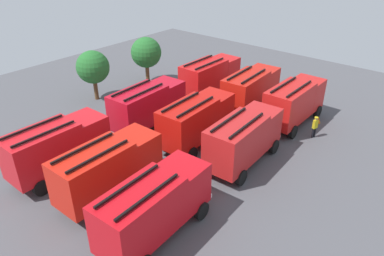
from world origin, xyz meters
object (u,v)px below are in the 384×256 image
fire_truck_8 (210,75)px  tree_1 (146,53)px  firefighter_2 (315,126)px  traffic_cone_0 (318,120)px  fire_truck_0 (154,205)px  fire_truck_3 (108,167)px  firefighter_1 (228,68)px  tree_0 (93,67)px  fire_truck_1 (244,137)px  fire_truck_7 (148,104)px  fire_truck_5 (251,88)px  fire_truck_4 (197,119)px  fire_truck_6 (58,146)px  fire_truck_2 (294,101)px

fire_truck_8 → tree_1: bearing=102.1°
firefighter_2 → traffic_cone_0: size_ratio=3.25×
fire_truck_0 → fire_truck_3: same height
fire_truck_0 → fire_truck_8: 19.89m
firefighter_1 → tree_0: tree_0 is taller
fire_truck_1 → fire_truck_7: size_ratio=1.00×
fire_truck_5 → tree_1: (-1.36, 12.40, 1.25)m
firefighter_1 → fire_truck_8: bearing=-107.3°
fire_truck_1 → fire_truck_4: (0.05, 4.37, 0.00)m
fire_truck_8 → tree_0: bearing=134.7°
fire_truck_8 → tree_1: tree_1 is taller
fire_truck_3 → fire_truck_5: same height
fire_truck_4 → tree_1: (6.65, 12.46, 1.25)m
fire_truck_3 → fire_truck_1: bearing=-29.0°
fire_truck_3 → fire_truck_5: 16.53m
tree_1 → fire_truck_6: bearing=-153.9°
fire_truck_1 → fire_truck_3: same height
fire_truck_2 → fire_truck_3: bearing=165.2°
traffic_cone_0 → fire_truck_1: bearing=169.9°
fire_truck_3 → traffic_cone_0: (18.08, -6.15, -1.87)m
fire_truck_4 → fire_truck_5: same height
fire_truck_8 → firefighter_1: fire_truck_8 is taller
fire_truck_0 → firefighter_2: bearing=-10.4°
tree_0 → traffic_cone_0: size_ratio=8.73×
fire_truck_7 → fire_truck_0: bearing=-135.4°
firefighter_2 → fire_truck_6: bearing=70.2°
fire_truck_5 → fire_truck_0: bearing=-168.4°
tree_1 → fire_truck_3: bearing=-140.8°
fire_truck_8 → tree_0: 11.51m
fire_truck_8 → firefighter_2: fire_truck_8 is taller
fire_truck_7 → tree_1: bearing=43.7°
fire_truck_2 → fire_truck_1: bearing=-179.5°
firefighter_2 → fire_truck_2: bearing=-7.3°
fire_truck_0 → fire_truck_7: same height
fire_truck_3 → fire_truck_6: same height
fire_truck_2 → fire_truck_8: same height
fire_truck_5 → fire_truck_2: bearing=-94.4°
fire_truck_2 → traffic_cone_0: 3.04m
firefighter_1 → tree_1: tree_1 is taller
fire_truck_0 → firefighter_1: bearing=23.5°
fire_truck_3 → fire_truck_8: same height
firefighter_2 → tree_0: 21.14m
traffic_cone_0 → fire_truck_2: bearing=132.4°
fire_truck_3 → fire_truck_7: size_ratio=0.99×
firefighter_2 → tree_0: size_ratio=0.37×
fire_truck_3 → firefighter_2: 16.90m
fire_truck_8 → firefighter_2: bearing=-96.5°
firefighter_1 → tree_1: size_ratio=0.33×
traffic_cone_0 → fire_truck_0: bearing=175.5°
fire_truck_3 → tree_1: tree_1 is taller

